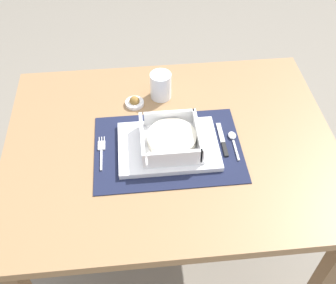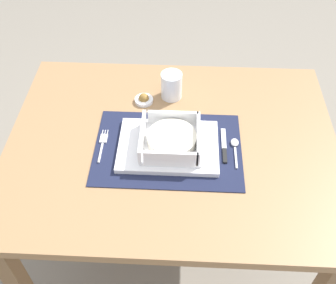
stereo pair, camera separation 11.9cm
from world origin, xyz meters
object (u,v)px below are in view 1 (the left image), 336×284
Objects in this scene: butter_knife at (223,141)px; dining_table at (171,162)px; condiment_saucer at (135,102)px; fork at (102,150)px; porridge_bowl at (170,139)px; spoon at (233,139)px; drinking_glass at (161,87)px.

dining_table is at bearing 170.89° from butter_knife.
fork is at bearing -118.27° from condiment_saucer.
dining_table is at bearing 8.37° from fork.
porridge_bowl is 0.20m from spoon.
drinking_glass is (-0.01, 0.24, -0.00)m from porridge_bowl.
porridge_bowl is at bearing -179.22° from butter_knife.
condiment_saucer reaches higher than butter_knife.
porridge_bowl is 1.88× the size of drinking_glass.
spoon is (0.40, 0.00, 0.00)m from fork.
dining_table is 0.14m from porridge_bowl.
butter_knife is (0.16, -0.02, 0.10)m from dining_table.
fork is at bearing -130.40° from drinking_glass.
porridge_bowl is 1.31× the size of fork.
fork is (-0.20, 0.01, -0.04)m from porridge_bowl.
dining_table is at bearing -60.53° from condiment_saucer.
spoon is (0.19, -0.01, 0.10)m from dining_table.
spoon is at bearing -4.30° from dining_table.
porridge_bowl reaches higher than spoon.
drinking_glass reaches higher than condiment_saucer.
dining_table is at bearing -86.98° from drinking_glass.
butter_knife is (0.36, -0.00, 0.00)m from fork.
dining_table is 0.23m from fork.
porridge_bowl is 0.16m from butter_knife.
butter_knife is at bearing 2.69° from porridge_bowl.
spoon reaches higher than fork.
porridge_bowl is 1.55× the size of spoon.
drinking_glass reaches higher than dining_table.
porridge_bowl is 2.81× the size of condiment_saucer.
spoon is at bearing -48.68° from drinking_glass.
butter_knife is at bearing 3.06° from fork.
fork is 2.15× the size of condiment_saucer.
fork is at bearing 177.63° from porridge_bowl.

